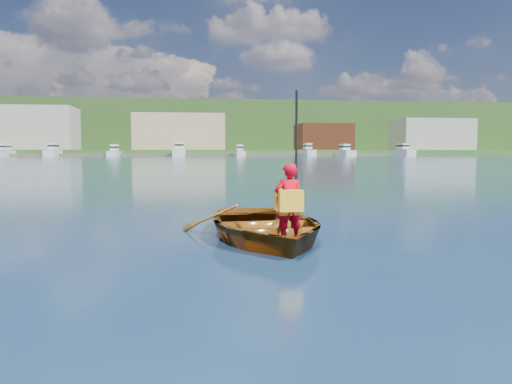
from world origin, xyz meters
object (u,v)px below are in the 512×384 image
(child_paddler, at_px, (289,202))
(marina_yachts, at_px, (174,152))
(dock, at_px, (173,155))
(rowboat, at_px, (264,226))

(child_paddler, distance_m, marina_yachts, 143.57)
(dock, height_order, marina_yachts, marina_yachts)
(child_paddler, bearing_deg, rowboat, 104.38)
(rowboat, distance_m, child_paddler, 1.02)
(marina_yachts, bearing_deg, dock, 94.22)
(rowboat, relative_size, dock, 0.02)
(dock, bearing_deg, rowboat, -87.12)
(child_paddler, distance_m, dock, 148.27)
(rowboat, bearing_deg, dock, 92.88)
(rowboat, height_order, dock, dock)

